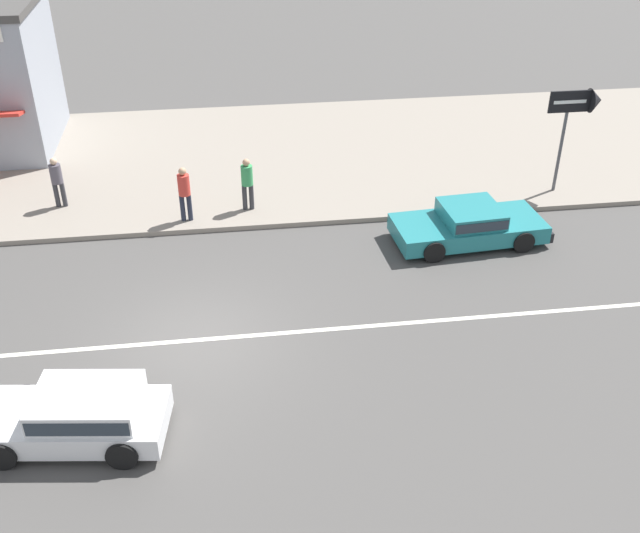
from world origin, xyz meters
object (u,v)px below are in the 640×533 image
Objects in this scene: pedestrian_mid_kerb at (57,179)px; sedan_teal_2 at (470,224)px; pedestrian_far_end at (247,180)px; hatchback_white_0 at (77,414)px; arrow_signboard at (587,106)px; pedestrian_by_shop at (184,190)px.

sedan_teal_2 is at bearing -16.51° from pedestrian_mid_kerb.
pedestrian_far_end reaches higher than sedan_teal_2.
pedestrian_mid_kerb is (-11.50, 3.41, 0.51)m from sedan_teal_2.
hatchback_white_0 reaches higher than sedan_teal_2.
pedestrian_by_shop is at bearing -177.85° from arrow_signboard.
hatchback_white_0 is 1.19× the size of arrow_signboard.
pedestrian_by_shop is at bearing -20.50° from pedestrian_mid_kerb.
pedestrian_by_shop reaches higher than hatchback_white_0.
arrow_signboard is (13.75, 8.84, 2.27)m from hatchback_white_0.
pedestrian_far_end is at bearing -9.58° from pedestrian_mid_kerb.
arrow_signboard reaches higher than pedestrian_mid_kerb.
pedestrian_by_shop is (-11.86, -0.45, -1.75)m from arrow_signboard.
pedestrian_far_end is (-10.06, 0.02, -1.78)m from arrow_signboard.
pedestrian_by_shop is 1.86m from pedestrian_far_end.
pedestrian_by_shop is at bearing 77.31° from hatchback_white_0.
arrow_signboard is at bearing 32.76° from hatchback_white_0.
hatchback_white_0 is 16.50m from arrow_signboard.
hatchback_white_0 is 2.47× the size of pedestrian_mid_kerb.
arrow_signboard is at bearing 31.06° from sedan_teal_2.
pedestrian_mid_kerb is 0.94× the size of pedestrian_by_shop.
hatchback_white_0 is at bearing -147.24° from arrow_signboard.
pedestrian_mid_kerb is at bearing 163.49° from sedan_teal_2.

